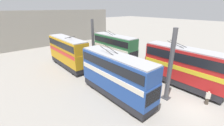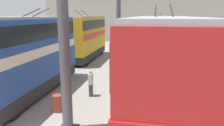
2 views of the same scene
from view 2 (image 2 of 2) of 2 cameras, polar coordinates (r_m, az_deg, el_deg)
depot_back_wall at (r=42.96m, az=5.82°, el=11.52°), size 0.50×36.00×9.14m
support_column_near at (r=9.61m, az=-12.35°, el=4.14°), size 0.86×0.86×8.00m
support_column_far at (r=23.81m, az=1.67°, el=9.21°), size 0.86×0.86×8.00m
bus_left_near at (r=9.40m, az=12.86°, el=-1.96°), size 10.23×2.54×5.76m
bus_left_far at (r=22.57m, az=11.73°, el=6.04°), size 9.84×2.54×5.55m
bus_right_mid at (r=15.19m, az=-20.76°, el=2.90°), size 9.98×2.54×5.73m
bus_right_far at (r=26.32m, az=-6.83°, el=7.32°), size 9.91×2.54×5.71m
person_aisle_midway at (r=14.27m, az=-5.58°, el=-5.07°), size 0.42×0.25×1.76m
oil_drum at (r=12.56m, az=-14.03°, el=-10.16°), size 0.58×0.58×0.94m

